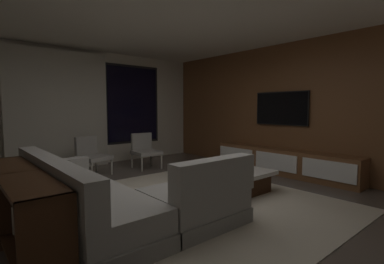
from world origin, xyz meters
TOP-DOWN VIEW (x-y plane):
  - floor at (0.00, 0.00)m, footprint 9.20×9.20m
  - back_wall_with_window at (-0.06, 3.62)m, footprint 6.60×0.30m
  - media_wall at (3.06, 0.00)m, footprint 0.12×7.80m
  - ceiling at (0.00, 0.00)m, footprint 8.20×8.20m
  - area_rug at (0.35, -0.10)m, footprint 3.20×3.80m
  - sectional_couch at (-0.99, -0.05)m, footprint 1.98×2.50m
  - coffee_table at (1.01, -0.01)m, footprint 1.16×1.16m
  - book_stack_on_coffee_table at (0.94, -0.16)m, footprint 0.28×0.21m
  - accent_chair_near_window at (0.96, 2.47)m, footprint 0.58×0.60m
  - accent_chair_by_curtain at (-0.23, 2.58)m, footprint 0.67×0.68m
  - media_console at (2.77, 0.05)m, footprint 0.46×3.10m
  - mounted_tv at (2.95, 0.25)m, footprint 0.05×1.21m
  - console_table_behind_couch at (-1.90, 0.08)m, footprint 0.40×2.10m

SIDE VIEW (x-z plane):
  - floor at x=0.00m, z-range 0.00..0.00m
  - area_rug at x=0.35m, z-range 0.00..0.01m
  - coffee_table at x=1.01m, z-range 0.01..0.37m
  - media_console at x=2.77m, z-range -0.01..0.51m
  - sectional_couch at x=-0.99m, z-range -0.12..0.70m
  - console_table_behind_couch at x=-1.90m, z-range 0.04..0.78m
  - book_stack_on_coffee_table at x=0.94m, z-range 0.36..0.48m
  - accent_chair_near_window at x=0.96m, z-range 0.04..0.82m
  - accent_chair_by_curtain at x=-0.23m, z-range 0.04..0.82m
  - back_wall_with_window at x=-0.06m, z-range -0.01..2.69m
  - mounted_tv at x=2.95m, z-range 1.00..1.70m
  - media_wall at x=3.06m, z-range 0.00..2.70m
  - ceiling at x=0.00m, z-range 2.70..2.70m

